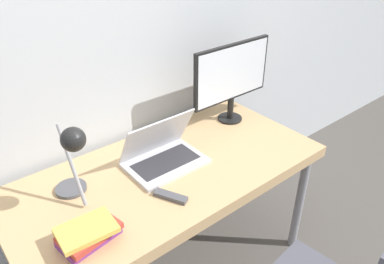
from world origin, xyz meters
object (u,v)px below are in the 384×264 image
at_px(desk_lamp, 73,154).
at_px(book_stack, 89,233).
at_px(laptop, 163,154).
at_px(monitor, 232,76).

relative_size(desk_lamp, book_stack, 1.61).
bearing_deg(desk_lamp, book_stack, -107.76).
bearing_deg(book_stack, laptop, 25.11).
bearing_deg(laptop, book_stack, -154.89).
relative_size(laptop, desk_lamp, 0.97).
xyz_separation_m(laptop, monitor, (0.57, 0.12, 0.23)).
height_order(monitor, book_stack, monitor).
distance_m(desk_lamp, book_stack, 0.31).
height_order(monitor, desk_lamp, monitor).
bearing_deg(monitor, book_stack, -161.76).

